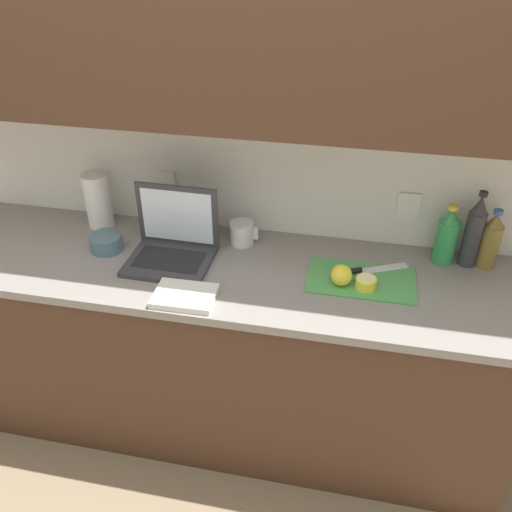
{
  "coord_description": "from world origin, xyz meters",
  "views": [
    {
      "loc": [
        0.47,
        -1.67,
        2.09
      ],
      "look_at": [
        0.13,
        -0.01,
        0.97
      ],
      "focal_mm": 38.0,
      "sensor_mm": 36.0,
      "label": 1
    }
  ],
  "objects_px": {
    "knife": "(358,271)",
    "bottle_water_clear": "(490,241)",
    "lemon_half_cut": "(366,283)",
    "bottle_oil_tall": "(474,232)",
    "lemon_whole_beside": "(341,275)",
    "bowl_white": "(107,242)",
    "measuring_cup": "(242,233)",
    "paper_towel_roll": "(98,200)",
    "bottle_green_soda": "(447,236)",
    "laptop": "(173,243)",
    "cutting_board": "(361,280)"
  },
  "relations": [
    {
      "from": "bowl_white",
      "to": "lemon_whole_beside",
      "type": "bearing_deg",
      "value": -3.57
    },
    {
      "from": "paper_towel_roll",
      "to": "lemon_half_cut",
      "type": "bearing_deg",
      "value": -11.84
    },
    {
      "from": "bottle_green_soda",
      "to": "bottle_water_clear",
      "type": "bearing_deg",
      "value": 0.0
    },
    {
      "from": "cutting_board",
      "to": "lemon_whole_beside",
      "type": "bearing_deg",
      "value": -148.16
    },
    {
      "from": "bottle_oil_tall",
      "to": "bottle_water_clear",
      "type": "xyz_separation_m",
      "value": [
        0.07,
        0.0,
        -0.03
      ]
    },
    {
      "from": "bowl_white",
      "to": "cutting_board",
      "type": "bearing_deg",
      "value": -0.72
    },
    {
      "from": "lemon_half_cut",
      "to": "bottle_green_soda",
      "type": "bearing_deg",
      "value": 40.45
    },
    {
      "from": "bottle_water_clear",
      "to": "paper_towel_roll",
      "type": "bearing_deg",
      "value": -179.79
    },
    {
      "from": "bottle_water_clear",
      "to": "measuring_cup",
      "type": "bearing_deg",
      "value": -178.45
    },
    {
      "from": "laptop",
      "to": "bottle_oil_tall",
      "type": "xyz_separation_m",
      "value": [
        1.14,
        0.18,
        0.08
      ]
    },
    {
      "from": "cutting_board",
      "to": "lemon_whole_beside",
      "type": "relative_size",
      "value": 5.08
    },
    {
      "from": "knife",
      "to": "lemon_whole_beside",
      "type": "xyz_separation_m",
      "value": [
        -0.06,
        -0.09,
        0.03
      ]
    },
    {
      "from": "knife",
      "to": "bottle_green_soda",
      "type": "bearing_deg",
      "value": 0.89
    },
    {
      "from": "paper_towel_roll",
      "to": "cutting_board",
      "type": "bearing_deg",
      "value": -9.66
    },
    {
      "from": "laptop",
      "to": "bowl_white",
      "type": "xyz_separation_m",
      "value": [
        -0.28,
        -0.0,
        -0.03
      ]
    },
    {
      "from": "laptop",
      "to": "bottle_oil_tall",
      "type": "bearing_deg",
      "value": 10.05
    },
    {
      "from": "bottle_green_soda",
      "to": "measuring_cup",
      "type": "distance_m",
      "value": 0.81
    },
    {
      "from": "measuring_cup",
      "to": "bowl_white",
      "type": "distance_m",
      "value": 0.55
    },
    {
      "from": "cutting_board",
      "to": "bottle_green_soda",
      "type": "xyz_separation_m",
      "value": [
        0.31,
        0.2,
        0.11
      ]
    },
    {
      "from": "lemon_whole_beside",
      "to": "bowl_white",
      "type": "distance_m",
      "value": 0.96
    },
    {
      "from": "knife",
      "to": "bottle_water_clear",
      "type": "height_order",
      "value": "bottle_water_clear"
    },
    {
      "from": "cutting_board",
      "to": "paper_towel_roll",
      "type": "bearing_deg",
      "value": 170.34
    },
    {
      "from": "laptop",
      "to": "cutting_board",
      "type": "height_order",
      "value": "laptop"
    },
    {
      "from": "bowl_white",
      "to": "laptop",
      "type": "bearing_deg",
      "value": 0.51
    },
    {
      "from": "lemon_whole_beside",
      "to": "bottle_water_clear",
      "type": "relative_size",
      "value": 0.32
    },
    {
      "from": "bottle_water_clear",
      "to": "measuring_cup",
      "type": "relative_size",
      "value": 2.07
    },
    {
      "from": "cutting_board",
      "to": "laptop",
      "type": "bearing_deg",
      "value": 178.81
    },
    {
      "from": "bottle_water_clear",
      "to": "paper_towel_roll",
      "type": "distance_m",
      "value": 1.6
    },
    {
      "from": "bowl_white",
      "to": "measuring_cup",
      "type": "bearing_deg",
      "value": 16.85
    },
    {
      "from": "laptop",
      "to": "bottle_green_soda",
      "type": "height_order",
      "value": "laptop"
    },
    {
      "from": "lemon_whole_beside",
      "to": "bottle_oil_tall",
      "type": "bearing_deg",
      "value": 27.43
    },
    {
      "from": "lemon_half_cut",
      "to": "knife",
      "type": "bearing_deg",
      "value": 109.48
    },
    {
      "from": "bottle_water_clear",
      "to": "bowl_white",
      "type": "relative_size",
      "value": 1.9
    },
    {
      "from": "bottle_green_soda",
      "to": "lemon_half_cut",
      "type": "bearing_deg",
      "value": -139.55
    },
    {
      "from": "knife",
      "to": "bottle_oil_tall",
      "type": "bearing_deg",
      "value": -4.44
    },
    {
      "from": "lemon_half_cut",
      "to": "bottle_oil_tall",
      "type": "relative_size",
      "value": 0.24
    },
    {
      "from": "paper_towel_roll",
      "to": "bottle_water_clear",
      "type": "bearing_deg",
      "value": 0.21
    },
    {
      "from": "lemon_half_cut",
      "to": "bottle_oil_tall",
      "type": "height_order",
      "value": "bottle_oil_tall"
    },
    {
      "from": "lemon_whole_beside",
      "to": "measuring_cup",
      "type": "relative_size",
      "value": 0.66
    },
    {
      "from": "measuring_cup",
      "to": "paper_towel_roll",
      "type": "xyz_separation_m",
      "value": [
        -0.64,
        0.02,
        0.07
      ]
    },
    {
      "from": "lemon_whole_beside",
      "to": "paper_towel_roll",
      "type": "relative_size",
      "value": 0.33
    },
    {
      "from": "lemon_whole_beside",
      "to": "laptop",
      "type": "bearing_deg",
      "value": 174.7
    },
    {
      "from": "lemon_half_cut",
      "to": "bottle_oil_tall",
      "type": "bearing_deg",
      "value": 32.87
    },
    {
      "from": "knife",
      "to": "bottle_water_clear",
      "type": "relative_size",
      "value": 1.15
    },
    {
      "from": "measuring_cup",
      "to": "bowl_white",
      "type": "xyz_separation_m",
      "value": [
        -0.53,
        -0.16,
        -0.01
      ]
    },
    {
      "from": "laptop",
      "to": "lemon_half_cut",
      "type": "distance_m",
      "value": 0.76
    },
    {
      "from": "bottle_green_soda",
      "to": "paper_towel_roll",
      "type": "relative_size",
      "value": 1.03
    },
    {
      "from": "bowl_white",
      "to": "paper_towel_roll",
      "type": "relative_size",
      "value": 0.54
    },
    {
      "from": "bottle_green_soda",
      "to": "bowl_white",
      "type": "height_order",
      "value": "bottle_green_soda"
    },
    {
      "from": "lemon_half_cut",
      "to": "paper_towel_roll",
      "type": "distance_m",
      "value": 1.18
    }
  ]
}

